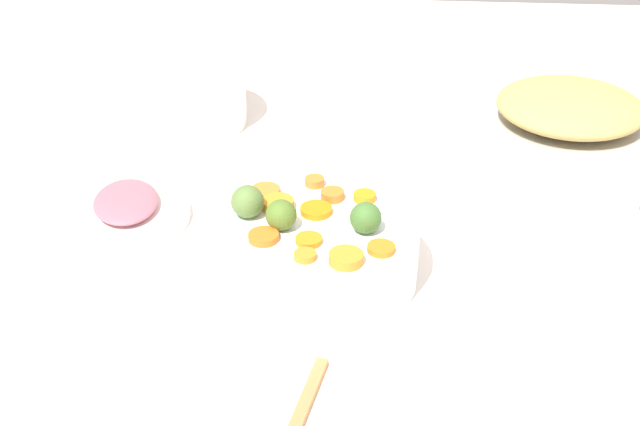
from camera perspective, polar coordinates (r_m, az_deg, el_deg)
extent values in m
cube|color=white|center=(1.07, -1.24, -4.81)|extent=(2.40, 2.40, 0.02)
cylinder|color=white|center=(1.03, 0.00, -2.55)|extent=(0.24, 0.24, 0.09)
cylinder|color=#B4B8BB|center=(1.26, 16.03, 3.47)|extent=(0.23, 0.23, 0.12)
ellipsoid|color=tan|center=(1.22, 16.59, 6.95)|extent=(0.20, 0.20, 0.05)
cylinder|color=orange|center=(1.08, -0.37, 2.15)|extent=(0.03, 0.03, 0.01)
cylinder|color=orange|center=(0.94, -1.01, -2.91)|extent=(0.03, 0.03, 0.01)
cylinder|color=orange|center=(1.02, -0.26, 0.19)|extent=(0.05, 0.05, 0.01)
cylinder|color=orange|center=(0.95, 4.16, -2.41)|extent=(0.05, 0.05, 0.01)
cylinder|color=orange|center=(0.93, 1.78, -3.07)|extent=(0.06, 0.06, 0.01)
cylinder|color=orange|center=(0.97, -0.76, -1.85)|extent=(0.04, 0.04, 0.01)
cylinder|color=orange|center=(1.05, 0.84, 1.24)|extent=(0.03, 0.03, 0.01)
cylinder|color=orange|center=(1.03, -2.87, 0.62)|extent=(0.04, 0.04, 0.01)
cylinder|color=orange|center=(1.05, 3.04, 1.11)|extent=(0.04, 0.04, 0.01)
cylinder|color=orange|center=(1.06, -3.70, 1.41)|extent=(0.05, 0.05, 0.01)
cylinder|color=orange|center=(0.97, -3.85, -1.62)|extent=(0.05, 0.05, 0.01)
sphere|color=#447130|center=(0.98, 3.11, -0.33)|extent=(0.04, 0.04, 0.04)
sphere|color=#5B7C3C|center=(1.01, -4.97, 0.67)|extent=(0.04, 0.04, 0.04)
sphere|color=#527229|center=(0.99, -2.65, -0.14)|extent=(0.04, 0.04, 0.04)
cylinder|color=white|center=(1.47, -9.56, 7.96)|extent=(0.23, 0.23, 0.11)
cylinder|color=white|center=(1.21, -13.66, -0.24)|extent=(0.21, 0.21, 0.01)
ellipsoid|color=#C66170|center=(1.21, -13.01, 0.76)|extent=(0.15, 0.12, 0.02)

